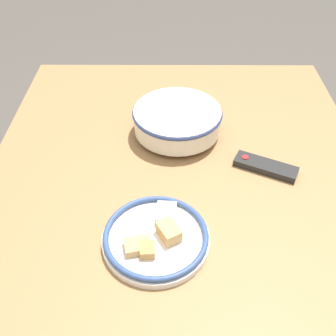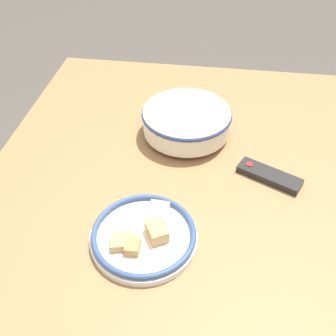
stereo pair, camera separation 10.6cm
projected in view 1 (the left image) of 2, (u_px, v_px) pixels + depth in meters
The scene contains 5 objects.
ground_plane at pixel (176, 320), 1.55m from camera, with size 8.00×8.00×0.00m, color #4C4742.
dining_table at pixel (180, 208), 1.11m from camera, with size 1.41×1.10×0.73m.
noodle_bowl at pixel (177, 120), 1.21m from camera, with size 0.28×0.28×0.09m.
food_plate at pixel (156, 237), 0.92m from camera, with size 0.25×0.25×0.05m.
tv_remote at pixel (266, 166), 1.11m from camera, with size 0.13×0.18×0.02m.
Camera 1 is at (0.74, -0.03, 1.49)m, focal length 42.00 mm.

